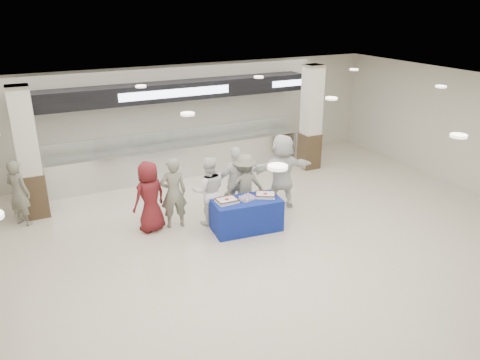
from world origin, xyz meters
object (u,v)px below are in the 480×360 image
civilian_maroon (150,197)px  display_table (246,215)px  cupcake_tray (248,198)px  soldier_bg (19,193)px  chef_tall (209,191)px  sheet_cake_left (227,200)px  soldier_a (173,193)px  civilian_white (282,172)px  chef_short (237,182)px  soldier_b (244,186)px  sheet_cake_right (265,195)px

civilian_maroon → display_table: bearing=134.2°
cupcake_tray → soldier_bg: (-4.65, 2.57, 0.02)m
cupcake_tray → chef_tall: 0.95m
sheet_cake_left → cupcake_tray: (0.50, -0.04, -0.01)m
soldier_a → civilian_white: civilian_white is taller
display_table → civilian_maroon: 2.24m
sheet_cake_left → cupcake_tray: sheet_cake_left is taller
civilian_white → sheet_cake_left: bearing=26.9°
display_table → sheet_cake_left: (-0.46, 0.06, 0.42)m
civilian_maroon → civilian_white: bearing=156.5°
chef_short → soldier_b: 0.22m
chef_short → display_table: bearing=83.2°
soldier_b → soldier_bg: size_ratio=1.00×
sheet_cake_right → civilian_white: civilian_white is taller
civilian_white → soldier_bg: (-5.98, 1.85, -0.16)m
soldier_a → chef_tall: bearing=172.0°
cupcake_tray → soldier_a: (-1.47, 0.87, 0.06)m
cupcake_tray → soldier_a: 1.71m
sheet_cake_right → chef_short: 0.90m
sheet_cake_left → chef_tall: bearing=105.9°
sheet_cake_right → soldier_bg: (-5.08, 2.62, 0.00)m
civilian_maroon → chef_tall: size_ratio=1.00×
sheet_cake_right → soldier_a: (-1.90, 0.93, 0.05)m
civilian_maroon → cupcake_tray: bearing=135.3°
sheet_cake_right → chef_tall: size_ratio=0.34×
cupcake_tray → chef_tall: chef_tall is taller
chef_short → civilian_maroon: bearing=-1.1°
cupcake_tray → soldier_b: bearing=69.4°
chef_tall → sheet_cake_left: bearing=120.9°
sheet_cake_left → soldier_b: 0.93m
sheet_cake_left → soldier_bg: size_ratio=0.29×
sheet_cake_left → civilian_white: civilian_white is taller
chef_tall → civilian_white: civilian_white is taller
sheet_cake_left → chef_tall: chef_tall is taller
display_table → chef_short: bearing=85.8°
sheet_cake_right → cupcake_tray: (-0.43, 0.06, -0.01)m
sheet_cake_left → soldier_b: bearing=38.2°
chef_tall → soldier_a: bearing=-0.0°
soldier_a → cupcake_tray: bearing=156.4°
sheet_cake_left → soldier_a: size_ratio=0.28×
sheet_cake_left → soldier_bg: soldier_bg is taller
display_table → sheet_cake_right: bearing=1.9°
soldier_bg → soldier_a: bearing=-162.4°
chef_short → soldier_bg: (-4.75, 1.79, -0.08)m
civilian_maroon → chef_short: (2.11, -0.16, 0.05)m
soldier_bg → civilian_maroon: bearing=-166.0°
cupcake_tray → chef_short: 0.79m
display_table → sheet_cake_left: size_ratio=3.33×
sheet_cake_right → chef_tall: (-1.11, 0.72, 0.03)m
cupcake_tray → soldier_b: (0.23, 0.61, 0.02)m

